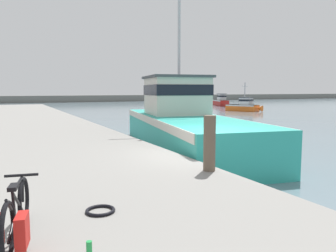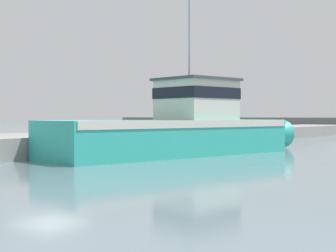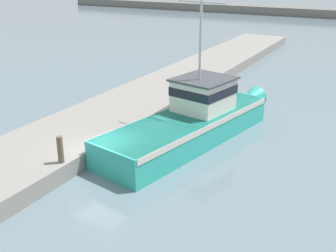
# 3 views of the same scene
# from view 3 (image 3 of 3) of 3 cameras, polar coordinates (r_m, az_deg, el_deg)

# --- Properties ---
(ground_plane) EXTENTS (320.00, 320.00, 0.00)m
(ground_plane) POSITION_cam_3_polar(r_m,az_deg,el_deg) (21.54, -8.69, -5.76)
(ground_plane) COLOR slate
(dock_pier) EXTENTS (5.50, 80.00, 0.89)m
(dock_pier) POSITION_cam_3_polar(r_m,az_deg,el_deg) (23.46, -15.58, -2.81)
(dock_pier) COLOR gray
(dock_pier) RESTS_ON ground_plane
(fishing_boat_main) EXTENTS (5.70, 14.53, 9.16)m
(fishing_boat_main) POSITION_cam_3_polar(r_m,az_deg,el_deg) (24.45, 3.54, 0.94)
(fishing_boat_main) COLOR teal
(fishing_boat_main) RESTS_ON ground_plane
(mooring_post) EXTENTS (0.29, 0.29, 1.31)m
(mooring_post) POSITION_cam_3_polar(r_m,az_deg,el_deg) (20.30, -14.38, -3.11)
(mooring_post) COLOR brown
(mooring_post) RESTS_ON dock_pier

